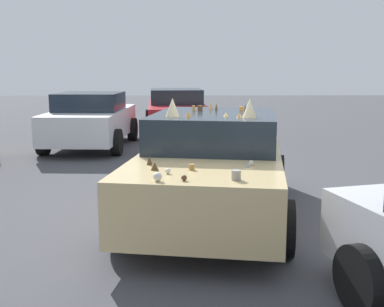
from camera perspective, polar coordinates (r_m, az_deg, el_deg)
name	(u,v)px	position (r m, az deg, el deg)	size (l,w,h in m)	color
ground_plane	(213,215)	(6.90, 2.51, -7.37)	(60.00, 60.00, 0.00)	#47474C
art_car_decorated	(214,164)	(6.74, 2.59, -1.29)	(4.70, 2.62, 1.70)	#D8BC7F
parked_sedan_far_left	(176,111)	(15.53, -1.87, 5.11)	(4.47, 2.23, 1.40)	red
parked_sedan_near_left	(91,120)	(12.88, -11.94, 3.94)	(4.07, 2.16, 1.45)	white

